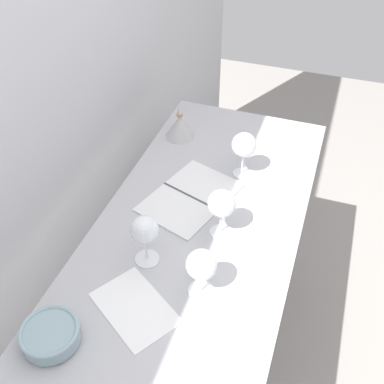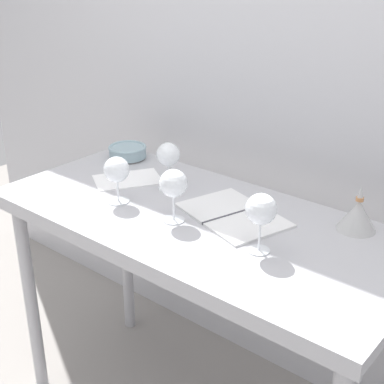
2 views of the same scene
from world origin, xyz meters
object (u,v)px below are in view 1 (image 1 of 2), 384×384
object	(u,v)px
tasting_sheet_upper	(135,308)
tasting_bowl	(50,335)
wine_glass_far_left	(144,231)
wine_glass_near_center	(222,205)
open_notebook	(190,197)
wine_glass_near_left	(201,266)
decanter_funnel	(180,126)
wine_glass_near_right	(244,146)

from	to	relation	value
tasting_sheet_upper	tasting_bowl	size ratio (longest dim) A/B	1.56
wine_glass_far_left	wine_glass_near_center	bearing A→B (deg)	-44.65
open_notebook	tasting_bowl	size ratio (longest dim) A/B	2.57
wine_glass_near_left	wine_glass_near_center	bearing A→B (deg)	3.29
wine_glass_near_center	open_notebook	distance (m)	0.23
wine_glass_near_left	wine_glass_near_center	size ratio (longest dim) A/B	0.93
wine_glass_near_center	tasting_bowl	xyz separation A→B (m)	(-0.52, 0.30, -0.09)
wine_glass_far_left	open_notebook	world-z (taller)	wine_glass_far_left
wine_glass_far_left	wine_glass_near_center	size ratio (longest dim) A/B	1.00
open_notebook	decanter_funnel	distance (m)	0.38
wine_glass_near_right	decanter_funnel	world-z (taller)	wine_glass_near_right
open_notebook	wine_glass_near_center	bearing A→B (deg)	-113.10
wine_glass_near_center	tasting_sheet_upper	size ratio (longest dim) A/B	0.72
tasting_sheet_upper	wine_glass_far_left	bearing A→B (deg)	44.30
wine_glass_near_center	tasting_bowl	world-z (taller)	wine_glass_near_center
wine_glass_near_center	tasting_sheet_upper	bearing A→B (deg)	158.16
decanter_funnel	wine_glass_near_left	bearing A→B (deg)	-155.35
wine_glass_near_center	decanter_funnel	size ratio (longest dim) A/B	1.18
open_notebook	decanter_funnel	xyz separation A→B (m)	(0.34, 0.17, 0.05)
wine_glass_far_left	wine_glass_near_center	world-z (taller)	same
wine_glass_far_left	tasting_sheet_upper	size ratio (longest dim) A/B	0.71
wine_glass_near_left	tasting_bowl	distance (m)	0.43
wine_glass_near_right	tasting_bowl	world-z (taller)	wine_glass_near_right
open_notebook	wine_glass_near_left	bearing A→B (deg)	-138.71
wine_glass_far_left	wine_glass_near_right	size ratio (longest dim) A/B	0.97
wine_glass_near_left	wine_glass_near_right	world-z (taller)	wine_glass_near_right
wine_glass_far_left	tasting_sheet_upper	distance (m)	0.21
tasting_bowl	decanter_funnel	distance (m)	0.99
open_notebook	wine_glass_near_right	bearing A→B (deg)	-18.15
tasting_bowl	open_notebook	bearing A→B (deg)	-13.70
wine_glass_near_left	tasting_sheet_upper	size ratio (longest dim) A/B	0.67
wine_glass_near_center	wine_glass_near_right	size ratio (longest dim) A/B	0.97
open_notebook	tasting_bowl	xyz separation A→B (m)	(-0.64, 0.16, 0.03)
wine_glass_near_center	tasting_bowl	bearing A→B (deg)	149.65
tasting_bowl	decanter_funnel	world-z (taller)	decanter_funnel
wine_glass_near_center	tasting_bowl	distance (m)	0.60
tasting_sheet_upper	tasting_bowl	world-z (taller)	tasting_bowl
wine_glass_far_left	tasting_bowl	world-z (taller)	wine_glass_far_left
wine_glass_near_left	open_notebook	size ratio (longest dim) A/B	0.40
open_notebook	tasting_sheet_upper	world-z (taller)	open_notebook
tasting_sheet_upper	tasting_bowl	xyz separation A→B (m)	(-0.16, 0.16, 0.03)
wine_glass_near_center	wine_glass_near_right	distance (m)	0.31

